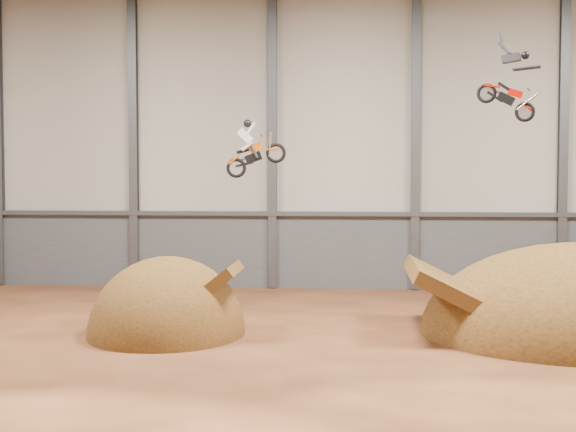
# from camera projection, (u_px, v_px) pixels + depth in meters

# --- Properties ---
(floor) EXTENTS (40.00, 40.00, 0.00)m
(floor) POSITION_uv_depth(u_px,v_px,m) (335.00, 363.00, 22.99)
(floor) COLOR #4B2614
(floor) RESTS_ON ground
(back_wall) EXTENTS (40.00, 0.10, 14.00)m
(back_wall) POSITION_uv_depth(u_px,v_px,m) (344.00, 140.00, 37.55)
(back_wall) COLOR #B9B2A4
(back_wall) RESTS_ON ground
(lower_band_back) EXTENTS (39.80, 0.18, 3.50)m
(lower_band_back) POSITION_uv_depth(u_px,v_px,m) (343.00, 252.00, 37.72)
(lower_band_back) COLOR #4E4F55
(lower_band_back) RESTS_ON ground
(steel_rail) EXTENTS (39.80, 0.35, 0.20)m
(steel_rail) POSITION_uv_depth(u_px,v_px,m) (343.00, 214.00, 37.48)
(steel_rail) COLOR #47494F
(steel_rail) RESTS_ON lower_band_back
(steel_column_1) EXTENTS (0.40, 0.36, 13.90)m
(steel_column_1) POSITION_uv_depth(u_px,v_px,m) (134.00, 141.00, 38.19)
(steel_column_1) COLOR #47494F
(steel_column_1) RESTS_ON ground
(steel_column_2) EXTENTS (0.40, 0.36, 13.90)m
(steel_column_2) POSITION_uv_depth(u_px,v_px,m) (272.00, 140.00, 37.63)
(steel_column_2) COLOR #47494F
(steel_column_2) RESTS_ON ground
(steel_column_3) EXTENTS (0.40, 0.36, 13.90)m
(steel_column_3) POSITION_uv_depth(u_px,v_px,m) (416.00, 140.00, 37.07)
(steel_column_3) COLOR #47494F
(steel_column_3) RESTS_ON ground
(steel_column_4) EXTENTS (0.40, 0.36, 13.90)m
(steel_column_4) POSITION_uv_depth(u_px,v_px,m) (563.00, 139.00, 36.50)
(steel_column_4) COLOR #47494F
(steel_column_4) RESTS_ON ground
(takeoff_ramp) EXTENTS (5.26, 6.07, 5.26)m
(takeoff_ramp) POSITION_uv_depth(u_px,v_px,m) (167.00, 334.00, 27.12)
(takeoff_ramp) COLOR #412810
(takeoff_ramp) RESTS_ON ground
(fmx_rider_a) EXTENTS (2.92, 1.06, 2.74)m
(fmx_rider_a) POSITION_uv_depth(u_px,v_px,m) (259.00, 142.00, 29.73)
(fmx_rider_a) COLOR #D04F00
(fmx_rider_b) EXTENTS (3.52, 1.79, 3.29)m
(fmx_rider_b) POSITION_uv_depth(u_px,v_px,m) (501.00, 76.00, 26.22)
(fmx_rider_b) COLOR #B10A00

